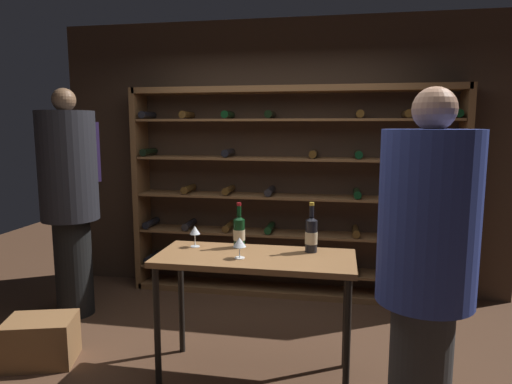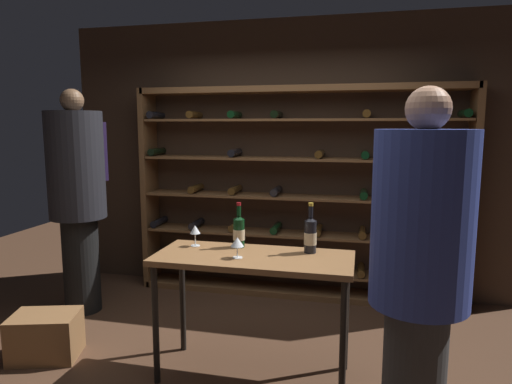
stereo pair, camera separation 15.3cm
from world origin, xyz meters
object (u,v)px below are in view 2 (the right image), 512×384
(wine_bottle_red_label, at_px, (310,235))
(wine_glass_stemmed_right, at_px, (195,231))
(wine_bottle_green_slim, at_px, (239,231))
(wine_glass_stemmed_left, at_px, (237,243))
(tasting_table, at_px, (253,269))
(wine_rack, at_px, (298,195))
(person_bystander_red_print, at_px, (420,261))
(person_bystander_dark_jacket, at_px, (77,191))
(wine_crate, at_px, (46,336))

(wine_bottle_red_label, height_order, wine_glass_stemmed_right, wine_bottle_red_label)
(wine_bottle_green_slim, relative_size, wine_glass_stemmed_left, 2.32)
(wine_glass_stemmed_left, distance_m, wine_glass_stemmed_right, 0.44)
(tasting_table, relative_size, wine_glass_stemmed_left, 9.52)
(wine_rack, xyz_separation_m, person_bystander_red_print, (0.93, -2.13, 0.01))
(person_bystander_dark_jacket, distance_m, wine_bottle_green_slim, 1.79)
(wine_rack, distance_m, wine_glass_stemmed_right, 1.56)
(wine_crate, relative_size, wine_glass_stemmed_right, 3.11)
(tasting_table, height_order, wine_crate, tasting_table)
(person_bystander_red_print, bearing_deg, wine_glass_stemmed_right, 170.72)
(wine_crate, xyz_separation_m, wine_glass_stemmed_left, (1.50, 0.03, 0.81))
(wine_crate, bearing_deg, wine_glass_stemmed_right, 12.72)
(wine_rack, distance_m, wine_crate, 2.55)
(tasting_table, bearing_deg, wine_glass_stemmed_left, -137.51)
(tasting_table, distance_m, wine_bottle_red_label, 0.46)
(person_bystander_dark_jacket, bearing_deg, tasting_table, 106.49)
(person_bystander_dark_jacket, xyz_separation_m, wine_bottle_red_label, (2.21, -0.58, -0.15))
(wine_bottle_green_slim, bearing_deg, wine_glass_stemmed_left, -76.89)
(wine_bottle_red_label, relative_size, wine_glass_stemmed_left, 2.48)
(person_bystander_red_print, xyz_separation_m, wine_glass_stemmed_left, (-1.09, 0.44, -0.08))
(wine_crate, height_order, wine_bottle_green_slim, wine_bottle_green_slim)
(person_bystander_dark_jacket, relative_size, wine_glass_stemmed_right, 13.41)
(person_bystander_dark_jacket, height_order, wine_bottle_red_label, person_bystander_dark_jacket)
(tasting_table, xyz_separation_m, person_bystander_red_print, (1.00, -0.52, 0.28))
(person_bystander_red_print, relative_size, wine_glass_stemmed_left, 13.72)
(person_bystander_red_print, height_order, wine_crate, person_bystander_red_print)
(person_bystander_dark_jacket, height_order, wine_crate, person_bystander_dark_jacket)
(wine_rack, bearing_deg, wine_crate, -134.12)
(person_bystander_red_print, height_order, wine_glass_stemmed_left, person_bystander_red_print)
(person_bystander_red_print, relative_size, person_bystander_dark_jacket, 0.94)
(wine_bottle_red_label, distance_m, wine_bottle_green_slim, 0.52)
(wine_crate, bearing_deg, person_bystander_red_print, -8.99)
(person_bystander_red_print, height_order, wine_bottle_red_label, person_bystander_red_print)
(tasting_table, distance_m, wine_glass_stemmed_left, 0.23)
(wine_bottle_red_label, bearing_deg, wine_glass_stemmed_right, -178.71)
(wine_bottle_green_slim, bearing_deg, wine_crate, -168.17)
(wine_glass_stemmed_left, bearing_deg, wine_bottle_green_slim, 103.11)
(tasting_table, distance_m, person_bystander_dark_jacket, 2.02)
(wine_crate, height_order, wine_glass_stemmed_left, wine_glass_stemmed_left)
(person_bystander_red_print, distance_m, wine_glass_stemmed_left, 1.18)
(person_bystander_red_print, bearing_deg, wine_crate, -174.02)
(wine_rack, xyz_separation_m, wine_glass_stemmed_right, (-0.54, -1.46, -0.06))
(wine_rack, height_order, wine_glass_stemmed_right, wine_rack)
(wine_rack, relative_size, wine_glass_stemmed_right, 21.40)
(wine_bottle_green_slim, bearing_deg, person_bystander_red_print, -31.63)
(tasting_table, relative_size, wine_crate, 2.80)
(tasting_table, height_order, wine_bottle_green_slim, wine_bottle_green_slim)
(wine_crate, relative_size, wine_glass_stemmed_left, 3.40)
(person_bystander_dark_jacket, height_order, wine_glass_stemmed_right, person_bystander_dark_jacket)
(person_bystander_red_print, bearing_deg, wine_glass_stemmed_left, 172.92)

